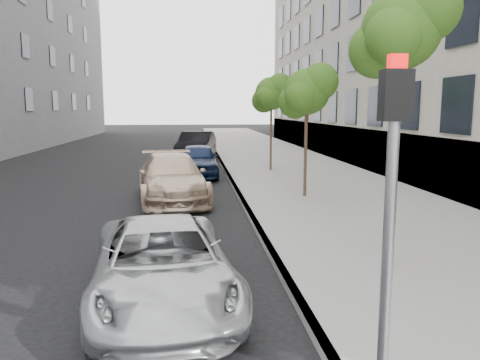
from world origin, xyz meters
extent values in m
plane|color=black|center=(0.00, 0.00, 0.00)|extent=(160.00, 160.00, 0.00)
cube|color=gray|center=(4.30, 24.00, 0.07)|extent=(6.40, 72.00, 0.14)
cube|color=#9E9B93|center=(1.18, 24.00, 0.07)|extent=(0.15, 72.00, 0.14)
cylinder|color=#38281C|center=(3.20, 1.50, 2.53)|extent=(0.10, 0.10, 4.79)
sphere|color=#265917|center=(3.20, 1.50, 4.23)|extent=(1.34, 1.34, 1.34)
sphere|color=#265917|center=(3.55, 1.30, 4.53)|extent=(1.08, 1.08, 1.08)
sphere|color=#265917|center=(2.90, 1.75, 3.93)|extent=(1.01, 1.01, 1.01)
cylinder|color=#38281C|center=(3.20, 8.00, 2.13)|extent=(0.10, 0.10, 3.98)
sphere|color=#265917|center=(3.20, 8.00, 3.42)|extent=(1.42, 1.42, 1.42)
sphere|color=#265917|center=(3.55, 7.80, 3.72)|extent=(1.14, 1.14, 1.14)
sphere|color=#265917|center=(2.90, 8.25, 3.12)|extent=(1.07, 1.07, 1.07)
cylinder|color=#38281C|center=(3.20, 14.50, 2.20)|extent=(0.10, 0.10, 4.12)
sphere|color=#265917|center=(3.20, 14.50, 3.56)|extent=(1.46, 1.46, 1.46)
sphere|color=#265917|center=(3.55, 14.30, 3.86)|extent=(1.17, 1.17, 1.17)
sphere|color=#265917|center=(2.90, 14.75, 3.26)|extent=(1.10, 1.10, 1.10)
cylinder|color=#939699|center=(1.30, -2.66, 1.47)|extent=(0.10, 0.10, 2.66)
cube|color=black|center=(1.30, -2.66, 3.01)|extent=(0.25, 0.19, 0.42)
cube|color=red|center=(1.30, -2.66, 3.28)|extent=(0.15, 0.11, 0.12)
imported|color=#B7BABC|center=(-0.83, 0.37, 0.61)|extent=(2.49, 4.57, 1.22)
imported|color=#C9AB8F|center=(-1.02, 8.45, 0.73)|extent=(2.63, 5.23, 1.46)
imported|color=#111C39|center=(-0.10, 13.64, 0.71)|extent=(1.72, 4.18, 1.42)
imported|color=black|center=(-0.10, 20.24, 0.80)|extent=(2.50, 5.10, 1.61)
imported|color=#AFB2B7|center=(-0.10, 25.89, 0.66)|extent=(2.18, 4.68, 1.32)
camera|label=1|loc=(-0.37, -6.40, 2.91)|focal=35.00mm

